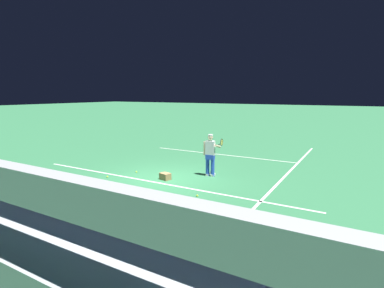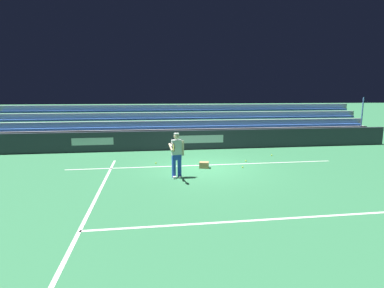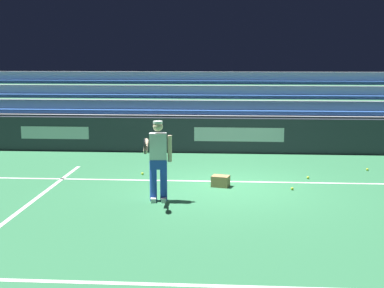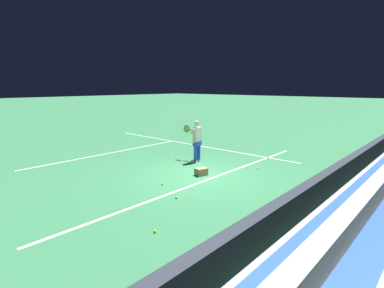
# 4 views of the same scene
# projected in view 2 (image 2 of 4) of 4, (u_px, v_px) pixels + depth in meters

# --- Properties ---
(ground_plane) EXTENTS (160.00, 160.00, 0.00)m
(ground_plane) POSITION_uv_depth(u_px,v_px,m) (207.00, 168.00, 12.92)
(ground_plane) COLOR #337A4C
(court_baseline_white) EXTENTS (12.00, 0.10, 0.01)m
(court_baseline_white) POSITION_uv_depth(u_px,v_px,m) (205.00, 165.00, 13.41)
(court_baseline_white) COLOR white
(court_baseline_white) RESTS_ON ground
(court_sideline_white) EXTENTS (0.10, 12.00, 0.01)m
(court_sideline_white) POSITION_uv_depth(u_px,v_px,m) (91.00, 207.00, 8.44)
(court_sideline_white) COLOR white
(court_sideline_white) RESTS_ON ground
(court_service_line_white) EXTENTS (8.22, 0.10, 0.01)m
(court_service_line_white) POSITION_uv_depth(u_px,v_px,m) (249.00, 221.00, 7.56)
(court_service_line_white) COLOR white
(court_service_line_white) RESTS_ON ground
(back_wall_sponsor_board) EXTENTS (24.02, 0.25, 1.10)m
(back_wall_sponsor_board) POSITION_uv_depth(u_px,v_px,m) (192.00, 140.00, 17.10)
(back_wall_sponsor_board) COLOR #2D333D
(back_wall_sponsor_board) RESTS_ON ground
(bleacher_stand) EXTENTS (22.82, 2.40, 2.95)m
(bleacher_stand) POSITION_uv_depth(u_px,v_px,m) (188.00, 133.00, 18.86)
(bleacher_stand) COLOR #9EA3A8
(bleacher_stand) RESTS_ON ground
(tennis_player) EXTENTS (0.59, 1.03, 1.71)m
(tennis_player) POSITION_uv_depth(u_px,v_px,m) (177.00, 155.00, 11.26)
(tennis_player) COLOR blue
(tennis_player) RESTS_ON ground
(ball_box_cardboard) EXTENTS (0.46, 0.39, 0.26)m
(ball_box_cardboard) POSITION_uv_depth(u_px,v_px,m) (204.00, 165.00, 12.88)
(ball_box_cardboard) COLOR #A87F51
(ball_box_cardboard) RESTS_ON ground
(tennis_ball_on_baseline) EXTENTS (0.07, 0.07, 0.07)m
(tennis_ball_on_baseline) POSITION_uv_depth(u_px,v_px,m) (243.00, 167.00, 12.91)
(tennis_ball_on_baseline) COLOR #CCE533
(tennis_ball_on_baseline) RESTS_ON ground
(tennis_ball_near_player) EXTENTS (0.07, 0.07, 0.07)m
(tennis_ball_near_player) POSITION_uv_depth(u_px,v_px,m) (272.00, 155.00, 15.38)
(tennis_ball_near_player) COLOR #CCE533
(tennis_ball_near_player) RESTS_ON ground
(tennis_ball_far_left) EXTENTS (0.07, 0.07, 0.07)m
(tennis_ball_far_left) POSITION_uv_depth(u_px,v_px,m) (156.00, 163.00, 13.68)
(tennis_ball_far_left) COLOR #CCE533
(tennis_ball_far_left) RESTS_ON ground
(tennis_ball_far_right) EXTENTS (0.07, 0.07, 0.07)m
(tennis_ball_far_right) POSITION_uv_depth(u_px,v_px,m) (246.00, 161.00, 14.11)
(tennis_ball_far_right) COLOR #CCE533
(tennis_ball_far_right) RESTS_ON ground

